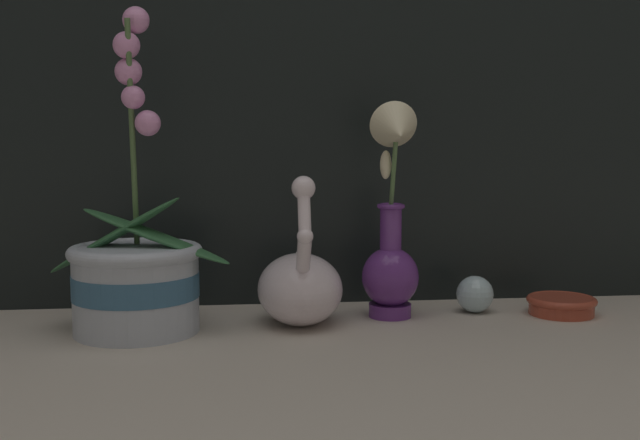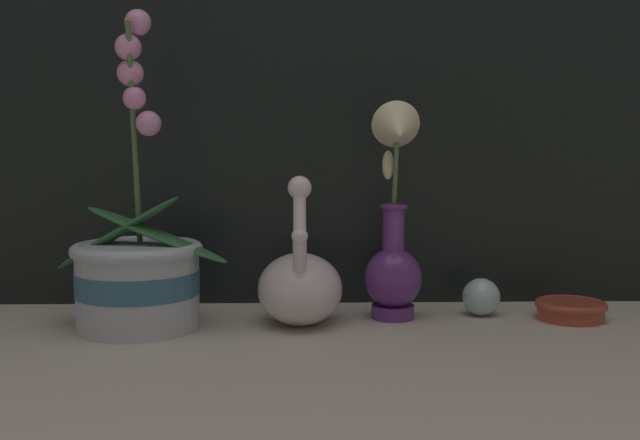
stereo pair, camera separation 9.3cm
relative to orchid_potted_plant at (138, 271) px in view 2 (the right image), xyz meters
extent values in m
plane|color=#BCB2A3|center=(0.31, -0.13, -0.09)|extent=(2.80, 2.80, 0.00)
cylinder|color=#B2BCCC|center=(0.00, 0.00, -0.02)|extent=(0.18, 0.18, 0.13)
cylinder|color=#386689|center=(0.00, 0.00, -0.02)|extent=(0.18, 0.18, 0.04)
torus|color=#B2BCCC|center=(0.00, 0.00, 0.03)|extent=(0.19, 0.19, 0.02)
cylinder|color=#4C6B3D|center=(0.00, 0.00, 0.20)|extent=(0.01, 0.05, 0.32)
ellipsoid|color=#2D6038|center=(0.03, -0.01, 0.05)|extent=(0.22, 0.09, 0.09)
ellipsoid|color=#2D6038|center=(-0.03, 0.01, 0.05)|extent=(0.21, 0.10, 0.12)
sphere|color=#DB8EC6|center=(0.01, 0.01, 0.36)|extent=(0.04, 0.04, 0.04)
sphere|color=#DB8EC6|center=(0.00, 0.00, 0.32)|extent=(0.04, 0.04, 0.04)
sphere|color=#DB8EC6|center=(0.00, 0.00, 0.29)|extent=(0.04, 0.04, 0.04)
sphere|color=#DB8EC6|center=(0.00, -0.01, 0.25)|extent=(0.03, 0.03, 0.03)
sphere|color=#DB8EC6|center=(0.02, -0.01, 0.21)|extent=(0.04, 0.04, 0.04)
ellipsoid|color=white|center=(0.24, 0.02, -0.03)|extent=(0.13, 0.16, 0.11)
cone|color=white|center=(0.24, 0.08, -0.02)|extent=(0.06, 0.08, 0.08)
cylinder|color=white|center=(0.24, -0.05, 0.03)|extent=(0.02, 0.06, 0.07)
sphere|color=white|center=(0.24, -0.07, 0.06)|extent=(0.02, 0.02, 0.02)
cylinder|color=white|center=(0.24, -0.06, 0.09)|extent=(0.02, 0.04, 0.07)
sphere|color=white|center=(0.24, -0.04, 0.12)|extent=(0.03, 0.03, 0.03)
cylinder|color=#602D7F|center=(0.38, 0.05, -0.08)|extent=(0.07, 0.07, 0.02)
ellipsoid|color=#602D7F|center=(0.38, 0.05, -0.02)|extent=(0.09, 0.09, 0.09)
cylinder|color=#602D7F|center=(0.38, 0.05, 0.05)|extent=(0.03, 0.03, 0.07)
torus|color=#602D7F|center=(0.38, 0.05, 0.09)|extent=(0.04, 0.04, 0.01)
cylinder|color=#567A47|center=(0.38, 0.04, 0.14)|extent=(0.01, 0.04, 0.10)
cone|color=beige|center=(0.38, 0.01, 0.21)|extent=(0.07, 0.08, 0.09)
ellipsoid|color=beige|center=(0.37, 0.04, 0.15)|extent=(0.02, 0.02, 0.04)
sphere|color=silver|center=(0.53, 0.07, -0.06)|extent=(0.06, 0.06, 0.06)
cylinder|color=#A8422D|center=(0.66, 0.04, -0.07)|extent=(0.10, 0.10, 0.03)
torus|color=#A8422D|center=(0.66, 0.04, -0.06)|extent=(0.11, 0.11, 0.01)
camera|label=1|loc=(0.15, -1.08, 0.19)|focal=42.00mm
camera|label=2|loc=(0.24, -1.09, 0.19)|focal=42.00mm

